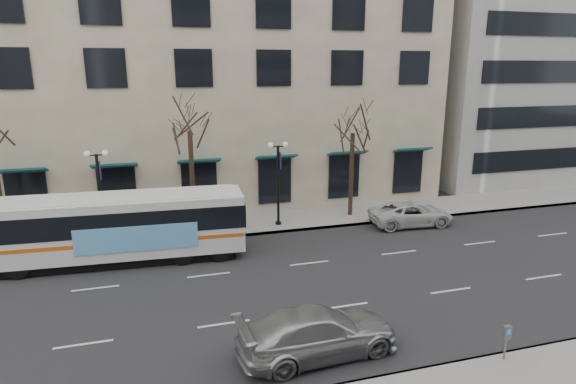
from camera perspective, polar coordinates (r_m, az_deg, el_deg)
name	(u,v)px	position (r m, az deg, el deg)	size (l,w,h in m)	color
ground	(216,297)	(21.22, -8.59, -12.19)	(160.00, 160.00, 0.00)	black
sidewalk_far	(275,221)	(30.26, -1.54, -3.49)	(80.00, 4.00, 0.15)	gray
building_hotel	(144,32)	(39.88, -16.66, 17.71)	(40.00, 20.00, 24.00)	tan
tree_far_mid	(189,114)	(27.82, -11.67, 9.01)	(3.60, 3.60, 8.55)	black
tree_far_right	(353,118)	(30.36, 7.74, 8.72)	(3.60, 3.60, 8.06)	black
lamp_post_left	(100,192)	(27.94, -21.37, 0.04)	(1.22, 0.45, 5.21)	black
lamp_post_right	(278,180)	(28.74, -1.16, 1.47)	(1.22, 0.45, 5.21)	black
city_bus	(119,226)	(25.32, -19.43, -3.83)	(12.62, 3.44, 3.39)	white
silver_car	(318,332)	(17.00, 3.59, -16.25)	(2.27, 5.59, 1.62)	#AFB3B7
white_pickup	(411,214)	(30.56, 14.38, -2.53)	(2.36, 5.11, 1.42)	silver
pay_station	(507,335)	(17.89, 24.49, -15.18)	(0.27, 0.19, 1.21)	slate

